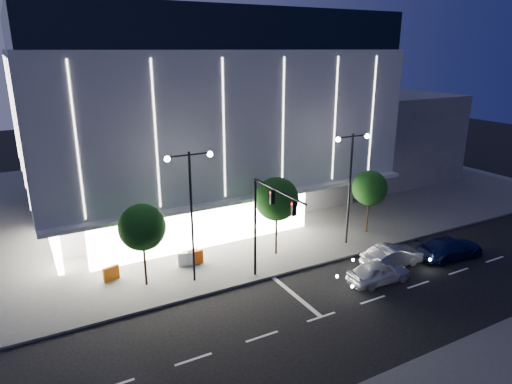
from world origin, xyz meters
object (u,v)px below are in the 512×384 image
at_px(car_second, 392,256).
at_px(barrier_a, 111,273).
at_px(street_lamp_west, 191,199).
at_px(barrier_b, 186,259).
at_px(tree_right, 370,190).
at_px(traffic_mast, 266,215).
at_px(tree_mid, 277,201).
at_px(car_third, 450,248).
at_px(street_lamp_east, 351,173).
at_px(tree_left, 143,230).
at_px(barrier_c, 196,257).
at_px(car_lead, 379,272).
at_px(barrier_d, 190,256).

xyz_separation_m(car_second, barrier_a, (-18.35, 7.28, -0.13)).
height_order(street_lamp_west, barrier_b, street_lamp_west).
bearing_deg(tree_right, traffic_mast, -162.98).
bearing_deg(tree_mid, barrier_b, 168.84).
xyz_separation_m(car_second, car_third, (4.80, -1.05, 0.01)).
xyz_separation_m(tree_mid, barrier_b, (-6.78, 1.34, -3.68)).
xyz_separation_m(street_lamp_east, barrier_a, (-17.90, 2.71, -5.31)).
distance_m(street_lamp_west, tree_left, 3.69).
xyz_separation_m(tree_right, barrier_c, (-15.03, 1.29, -3.23)).
bearing_deg(tree_right, street_lamp_west, -176.36).
bearing_deg(street_lamp_west, barrier_c, 66.69).
bearing_deg(street_lamp_west, tree_mid, 8.26).
relative_size(tree_left, car_third, 1.05).
height_order(traffic_mast, barrier_c, traffic_mast).
bearing_deg(car_third, barrier_a, 74.91).
relative_size(street_lamp_east, barrier_b, 8.18).
relative_size(street_lamp_west, car_third, 1.66).
relative_size(street_lamp_west, tree_left, 1.57).
bearing_deg(barrier_a, tree_mid, -25.03).
distance_m(street_lamp_west, tree_right, 16.19).
bearing_deg(traffic_mast, car_lead, -25.39).
height_order(traffic_mast, car_lead, traffic_mast).
height_order(car_third, barrier_d, car_third).
xyz_separation_m(traffic_mast, barrier_c, (-3.00, 4.98, -4.38)).
bearing_deg(barrier_d, car_second, -38.57).
bearing_deg(barrier_b, street_lamp_west, -83.48).
bearing_deg(tree_left, tree_right, -0.00).
distance_m(street_lamp_east, car_lead, 8.16).
bearing_deg(tree_mid, street_lamp_west, -171.74).
height_order(barrier_a, barrier_d, same).
xyz_separation_m(car_third, barrier_d, (-17.54, 8.29, -0.14)).
height_order(tree_mid, barrier_a, tree_mid).
xyz_separation_m(car_lead, barrier_b, (-10.63, 8.28, -0.11)).
distance_m(street_lamp_west, car_lead, 13.43).
bearing_deg(car_third, car_lead, 97.06).
bearing_deg(barrier_c, barrier_a, 177.97).
relative_size(traffic_mast, street_lamp_west, 0.79).
distance_m(tree_mid, car_third, 13.52).
relative_size(barrier_b, barrier_d, 1.00).
height_order(traffic_mast, car_second, traffic_mast).
bearing_deg(traffic_mast, tree_left, 152.16).
xyz_separation_m(street_lamp_east, barrier_d, (-12.29, 2.66, -5.31)).
distance_m(street_lamp_east, car_second, 6.92).
height_order(street_lamp_east, tree_mid, street_lamp_east).
bearing_deg(car_lead, traffic_mast, 67.53).
xyz_separation_m(tree_left, car_second, (16.43, -5.60, -3.25)).
distance_m(car_lead, barrier_a, 17.99).
distance_m(street_lamp_east, barrier_d, 13.65).
distance_m(tree_mid, barrier_b, 7.83).
xyz_separation_m(street_lamp_east, car_second, (0.45, -4.58, -5.18)).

